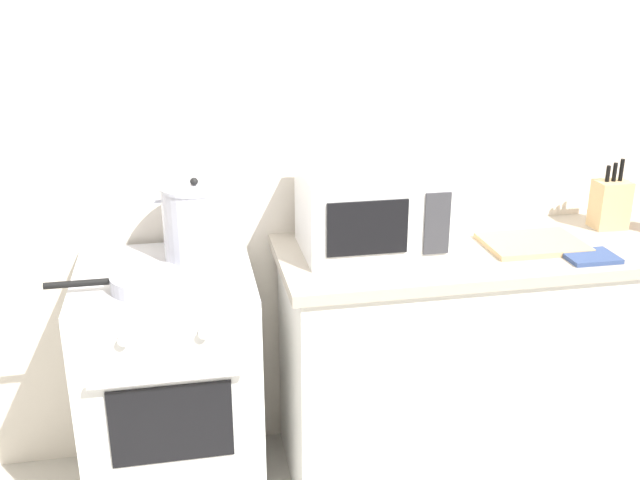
{
  "coord_description": "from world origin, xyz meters",
  "views": [
    {
      "loc": [
        -0.27,
        -1.76,
        1.89
      ],
      "look_at": [
        0.19,
        0.6,
        1.0
      ],
      "focal_mm": 41.26,
      "sensor_mm": 36.0,
      "label": 1
    }
  ],
  "objects": [
    {
      "name": "back_wall",
      "position": [
        0.3,
        0.97,
        1.25
      ],
      "size": [
        4.4,
        0.1,
        2.5
      ],
      "primitive_type": "cube",
      "color": "silver",
      "rests_on": "ground_plane"
    },
    {
      "name": "lower_cabinet_right",
      "position": [
        0.9,
        0.62,
        0.44
      ],
      "size": [
        1.64,
        0.56,
        0.88
      ],
      "primitive_type": "cube",
      "color": "white",
      "rests_on": "ground_plane"
    },
    {
      "name": "countertop_right",
      "position": [
        0.9,
        0.62,
        0.9
      ],
      "size": [
        1.7,
        0.6,
        0.04
      ],
      "primitive_type": "cube",
      "color": "#ADA393",
      "rests_on": "lower_cabinet_right"
    },
    {
      "name": "stove",
      "position": [
        -0.35,
        0.6,
        0.46
      ],
      "size": [
        0.6,
        0.64,
        0.92
      ],
      "color": "white",
      "rests_on": "ground_plane"
    },
    {
      "name": "stock_pot",
      "position": [
        -0.23,
        0.72,
        1.05
      ],
      "size": [
        0.32,
        0.24,
        0.3
      ],
      "color": "silver",
      "rests_on": "stove"
    },
    {
      "name": "frying_pan",
      "position": [
        -0.41,
        0.48,
        0.95
      ],
      "size": [
        0.43,
        0.23,
        0.05
      ],
      "color": "silver",
      "rests_on": "stove"
    },
    {
      "name": "microwave",
      "position": [
        0.4,
        0.68,
        1.07
      ],
      "size": [
        0.5,
        0.37,
        0.3
      ],
      "color": "white",
      "rests_on": "countertop_right"
    },
    {
      "name": "cutting_board",
      "position": [
        1.0,
        0.6,
        0.93
      ],
      "size": [
        0.36,
        0.26,
        0.02
      ],
      "primitive_type": "cube",
      "color": "tan",
      "rests_on": "countertop_right"
    },
    {
      "name": "knife_block",
      "position": [
        1.39,
        0.74,
        1.02
      ],
      "size": [
        0.13,
        0.1,
        0.28
      ],
      "color": "tan",
      "rests_on": "countertop_right"
    },
    {
      "name": "oven_mitt",
      "position": [
        1.14,
        0.44,
        0.93
      ],
      "size": [
        0.18,
        0.14,
        0.02
      ],
      "primitive_type": "cube",
      "color": "#33477A",
      "rests_on": "countertop_right"
    }
  ]
}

